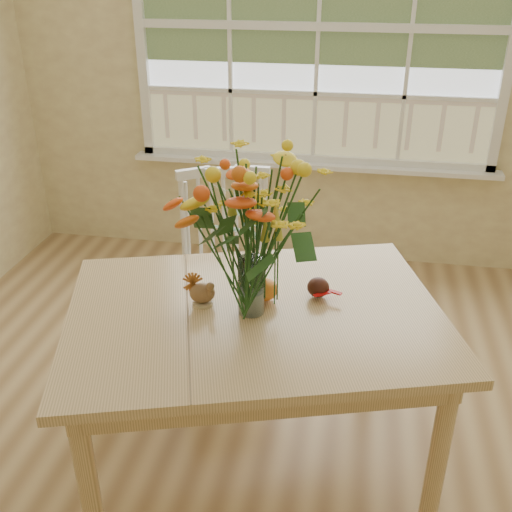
# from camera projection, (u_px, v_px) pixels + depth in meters

# --- Properties ---
(floor) EXTENTS (4.00, 4.50, 0.01)m
(floor) POSITION_uv_depth(u_px,v_px,m) (253.00, 505.00, 2.37)
(floor) COLOR #99744A
(floor) RESTS_ON ground
(wall_back) EXTENTS (4.00, 0.02, 2.70)m
(wall_back) POSITION_uv_depth(u_px,v_px,m) (317.00, 60.00, 3.73)
(wall_back) COLOR tan
(wall_back) RESTS_ON floor
(window) EXTENTS (2.42, 0.12, 1.74)m
(window) POSITION_uv_depth(u_px,v_px,m) (318.00, 30.00, 3.61)
(window) COLOR silver
(window) RESTS_ON wall_back
(dining_table) EXTENTS (1.63, 1.37, 0.75)m
(dining_table) POSITION_uv_depth(u_px,v_px,m) (255.00, 331.00, 2.29)
(dining_table) COLOR tan
(dining_table) RESTS_ON floor
(windsor_chair) EXTENTS (0.57, 0.55, 0.99)m
(windsor_chair) POSITION_uv_depth(u_px,v_px,m) (227.00, 260.00, 3.05)
(windsor_chair) COLOR white
(windsor_chair) RESTS_ON floor
(flower_vase) EXTENTS (0.46, 0.46, 0.55)m
(flower_vase) POSITION_uv_depth(u_px,v_px,m) (251.00, 232.00, 2.09)
(flower_vase) COLOR white
(flower_vase) RESTS_ON dining_table
(pumpkin) EXTENTS (0.11, 0.11, 0.08)m
(pumpkin) POSITION_uv_depth(u_px,v_px,m) (264.00, 291.00, 2.30)
(pumpkin) COLOR orange
(pumpkin) RESTS_ON dining_table
(turkey_figurine) EXTENTS (0.11, 0.09, 0.12)m
(turkey_figurine) POSITION_uv_depth(u_px,v_px,m) (202.00, 293.00, 2.27)
(turkey_figurine) COLOR #CCB78C
(turkey_figurine) RESTS_ON dining_table
(dark_gourd) EXTENTS (0.12, 0.09, 0.08)m
(dark_gourd) POSITION_uv_depth(u_px,v_px,m) (318.00, 288.00, 2.32)
(dark_gourd) COLOR #38160F
(dark_gourd) RESTS_ON dining_table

